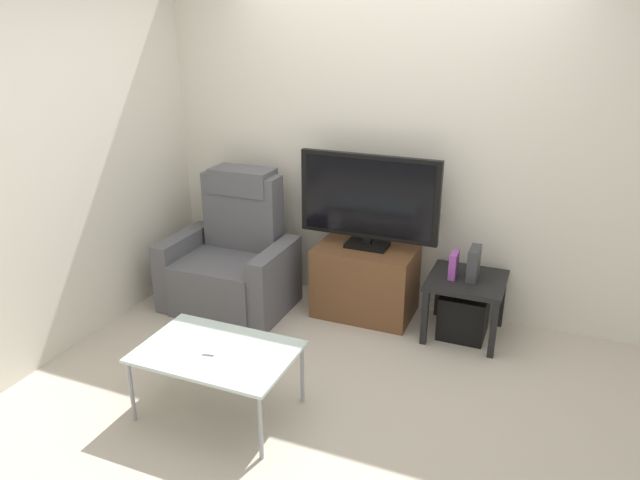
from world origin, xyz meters
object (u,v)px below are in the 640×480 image
Objects in this scene: tv_stand at (365,281)px; game_console at (474,263)px; television at (368,199)px; book_upright at (454,265)px; coffee_table at (217,354)px; recliner_armchair at (233,260)px; side_table at (466,287)px; cell_phone at (213,348)px; subwoofer_box at (464,314)px.

game_console is (0.82, -0.03, 0.29)m from tv_stand.
game_console is at bearing -3.73° from television.
book_upright is 0.14m from game_console.
coffee_table is (-0.40, -1.52, 0.11)m from tv_stand.
recliner_armchair reaches higher than tv_stand.
tv_stand is at bearing 174.60° from book_upright.
tv_stand is 0.84× the size of coffee_table.
game_console reaches higher than coffee_table.
book_upright is at bearing -168.69° from side_table.
book_upright is 1.82m from coffee_table.
television is 0.89m from game_console.
television is 1.67m from cell_phone.
television is 0.96m from side_table.
book_upright is 1.26× the size of cell_phone.
cell_phone is at bearing 173.12° from coffee_table.
tv_stand is 1.08m from recliner_armchair.
book_upright is (-0.10, -0.02, 0.39)m from subwoofer_box.
television is 4.55× the size of game_console.
subwoofer_box is at bearing -3.25° from tv_stand.
cell_phone is (0.62, -1.29, 0.05)m from recliner_armchair.
recliner_armchair is 7.20× the size of cell_phone.
subwoofer_box is 1.90m from coffee_table.
cell_phone is at bearing -129.48° from subwoofer_box.
game_console reaches higher than tv_stand.
tv_stand is 0.73m from book_upright.
coffee_table is (-1.22, -1.48, -0.18)m from game_console.
tv_stand is at bearing 177.59° from game_console.
television reaches higher than book_upright.
game_console is (0.04, 0.01, 0.41)m from subwoofer_box.
coffee_table is 0.04m from cell_phone.
game_console is at bearing 15.95° from side_table.
recliner_armchair reaches higher than cell_phone.
television is at bearing 173.03° from book_upright.
coffee_table is at bearing -126.69° from book_upright.
game_console reaches higher than side_table.
game_console is 0.26× the size of coffee_table.
subwoofer_box is at bearing 10.98° from recliner_armchair.
recliner_armchair is at bearing -167.69° from tv_stand.
coffee_table is at bearing -104.69° from television.
book_upright is (0.68, -0.06, 0.27)m from tv_stand.
subwoofer_box is at bearing 51.25° from coffee_table.
tv_stand is 1.57m from coffee_table.
tv_stand reaches higher than subwoofer_box.
tv_stand is 3.21× the size of game_console.
cell_phone is at bearing -105.88° from tv_stand.
cell_phone reaches higher than coffee_table.
side_table is at bearing 11.31° from book_upright.
cell_phone is (-1.21, -1.47, 0.04)m from side_table.
cell_phone is (-1.21, -1.47, 0.26)m from subwoofer_box.
book_upright is at bearing 53.31° from coffee_table.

